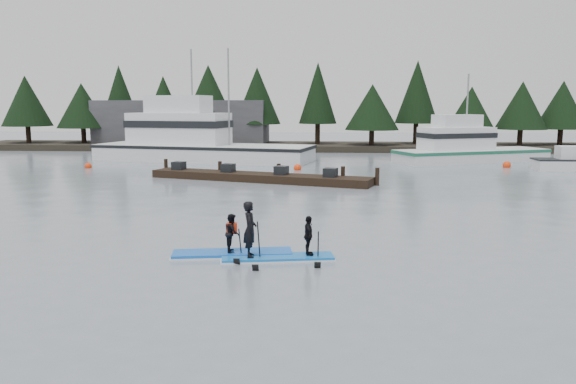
# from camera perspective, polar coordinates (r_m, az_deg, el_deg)

# --- Properties ---
(ground) EXTENTS (160.00, 160.00, 0.00)m
(ground) POSITION_cam_1_polar(r_m,az_deg,el_deg) (16.28, -1.50, -7.05)
(ground) COLOR slate
(ground) RESTS_ON ground
(far_shore) EXTENTS (70.00, 8.00, 0.60)m
(far_shore) POSITION_cam_1_polar(r_m,az_deg,el_deg) (57.76, 2.53, 4.64)
(far_shore) COLOR #2D281E
(far_shore) RESTS_ON ground
(treeline) EXTENTS (60.00, 4.00, 8.00)m
(treeline) POSITION_cam_1_polar(r_m,az_deg,el_deg) (57.78, 2.53, 4.34)
(treeline) COLOR black
(treeline) RESTS_ON ground
(waterfront_building) EXTENTS (18.00, 6.00, 5.00)m
(waterfront_building) POSITION_cam_1_polar(r_m,az_deg,el_deg) (61.61, -10.62, 6.80)
(waterfront_building) COLOR #4C4C51
(waterfront_building) RESTS_ON ground
(fishing_boat_large) EXTENTS (18.35, 8.55, 9.99)m
(fishing_boat_large) POSITION_cam_1_polar(r_m,az_deg,el_deg) (46.78, -9.21, 4.13)
(fishing_boat_large) COLOR white
(fishing_boat_large) RESTS_ON ground
(fishing_boat_medium) EXTENTS (12.92, 8.12, 7.72)m
(fishing_boat_medium) POSITION_cam_1_polar(r_m,az_deg,el_deg) (47.22, 17.78, 3.59)
(fishing_boat_medium) COLOR white
(fishing_boat_medium) RESTS_ON ground
(floating_dock) EXTENTS (13.64, 5.95, 0.46)m
(floating_dock) POSITION_cam_1_polar(r_m,az_deg,el_deg) (33.41, -3.06, 1.51)
(floating_dock) COLOR black
(floating_dock) RESTS_ON ground
(buoy_a) EXTENTS (0.49, 0.49, 0.49)m
(buoy_a) POSITION_cam_1_polar(r_m,az_deg,el_deg) (42.94, -19.63, 2.32)
(buoy_a) COLOR #FF390C
(buoy_a) RESTS_ON ground
(buoy_c) EXTENTS (0.58, 0.58, 0.58)m
(buoy_c) POSITION_cam_1_polar(r_m,az_deg,el_deg) (43.85, 21.33, 2.35)
(buoy_c) COLOR #FF390C
(buoy_c) RESTS_ON ground
(buoy_b) EXTENTS (0.54, 0.54, 0.54)m
(buoy_b) POSITION_cam_1_polar(r_m,az_deg,el_deg) (39.15, 0.97, 2.25)
(buoy_b) COLOR #FF390C
(buoy_b) RESTS_ON ground
(paddleboard_solo) EXTENTS (3.64, 1.44, 1.76)m
(paddleboard_solo) POSITION_cam_1_polar(r_m,az_deg,el_deg) (16.86, -5.67, -5.36)
(paddleboard_solo) COLOR blue
(paddleboard_solo) RESTS_ON ground
(paddleboard_duo) EXTENTS (3.33, 1.44, 2.24)m
(paddleboard_duo) POSITION_cam_1_polar(r_m,az_deg,el_deg) (16.29, -1.43, -4.91)
(paddleboard_duo) COLOR blue
(paddleboard_duo) RESTS_ON ground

